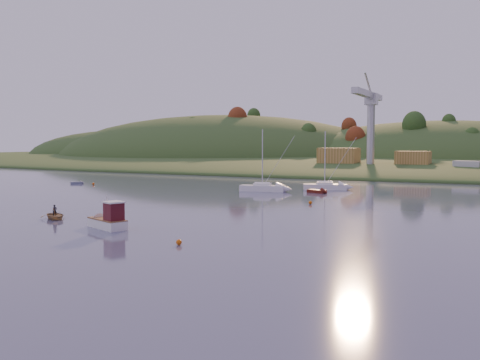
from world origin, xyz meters
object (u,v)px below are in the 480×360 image
at_px(red_tender, 320,192).
at_px(grey_dinghy, 79,183).
at_px(fishing_boat, 105,220).
at_px(sailboat_near, 262,187).
at_px(canoe, 55,216).
at_px(sailboat_far, 325,186).

bearing_deg(red_tender, grey_dinghy, -158.57).
relative_size(fishing_boat, red_tender, 1.50).
bearing_deg(grey_dinghy, red_tender, -33.95).
distance_m(fishing_boat, red_tender, 47.01).
bearing_deg(sailboat_near, canoe, -110.46).
height_order(sailboat_far, canoe, sailboat_far).
height_order(canoe, red_tender, red_tender).
height_order(sailboat_far, grey_dinghy, sailboat_far).
distance_m(sailboat_near, sailboat_far, 12.16).
bearing_deg(sailboat_far, sailboat_near, -158.97).
height_order(fishing_boat, grey_dinghy, fishing_boat).
relative_size(sailboat_near, red_tender, 2.64).
distance_m(sailboat_near, red_tender, 10.54).
distance_m(red_tender, grey_dinghy, 52.76).
bearing_deg(sailboat_far, grey_dinghy, 169.98).
xyz_separation_m(fishing_boat, sailboat_far, (6.38, 53.01, -0.14)).
distance_m(canoe, red_tender, 47.34).
distance_m(sailboat_near, grey_dinghy, 42.27).
bearing_deg(sailboat_near, fishing_boat, -97.96).
bearing_deg(canoe, fishing_boat, -71.30).
bearing_deg(fishing_boat, sailboat_far, -75.45).
distance_m(fishing_boat, sailboat_far, 53.39).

